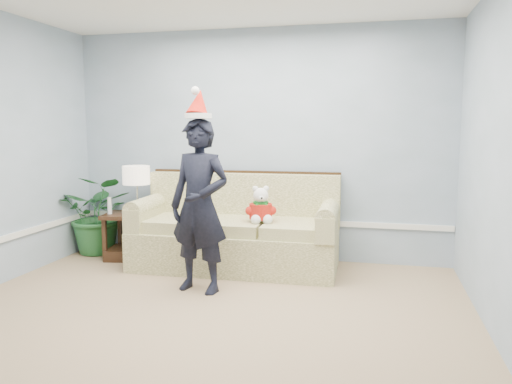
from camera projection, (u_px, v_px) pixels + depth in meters
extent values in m
cube|color=tan|center=(178.00, 343.00, 3.66)|extent=(4.50, 5.00, 0.02)
cube|color=#A0B0CC|center=(257.00, 145.00, 5.91)|extent=(4.50, 0.02, 2.70)
cube|color=white|center=(257.00, 220.00, 6.00)|extent=(4.48, 0.03, 0.06)
cube|color=olive|center=(235.00, 249.00, 5.56)|extent=(2.26, 1.00, 0.43)
cube|color=olive|center=(175.00, 222.00, 5.63)|extent=(0.68, 0.78, 0.13)
cube|color=olive|center=(234.00, 225.00, 5.47)|extent=(0.68, 0.78, 0.13)
cube|color=olive|center=(296.00, 228.00, 5.31)|extent=(0.68, 0.78, 0.13)
cube|color=olive|center=(244.00, 199.00, 5.84)|extent=(2.25, 0.26, 0.60)
cube|color=black|center=(245.00, 173.00, 5.88)|extent=(2.24, 0.11, 0.05)
cube|color=olive|center=(150.00, 215.00, 5.75)|extent=(0.21, 0.96, 0.26)
cube|color=olive|center=(328.00, 223.00, 5.28)|extent=(0.21, 0.96, 0.26)
cube|color=#362013|center=(129.00, 215.00, 5.90)|extent=(0.63, 0.55, 0.05)
cube|color=#362013|center=(130.00, 253.00, 5.96)|extent=(0.57, 0.49, 0.13)
cube|color=#362013|center=(105.00, 238.00, 5.81)|extent=(0.05, 0.05, 0.55)
cube|color=#362013|center=(141.00, 240.00, 5.70)|extent=(0.05, 0.05, 0.55)
cube|color=#362013|center=(120.00, 232.00, 6.16)|extent=(0.05, 0.05, 0.55)
cube|color=#362013|center=(154.00, 234.00, 6.06)|extent=(0.05, 0.05, 0.55)
cylinder|color=silver|center=(137.00, 212.00, 5.90)|extent=(0.15, 0.15, 0.03)
sphere|color=silver|center=(137.00, 205.00, 5.89)|extent=(0.09, 0.09, 0.09)
cylinder|color=silver|center=(137.00, 193.00, 5.87)|extent=(0.02, 0.02, 0.32)
cylinder|color=beige|center=(136.00, 175.00, 5.84)|extent=(0.32, 0.32, 0.22)
cylinder|color=silver|center=(110.00, 209.00, 5.84)|extent=(0.05, 0.05, 0.11)
cylinder|color=white|center=(109.00, 201.00, 5.83)|extent=(0.04, 0.04, 0.09)
cylinder|color=silver|center=(141.00, 211.00, 5.75)|extent=(0.05, 0.05, 0.11)
cylinder|color=white|center=(141.00, 202.00, 5.74)|extent=(0.04, 0.04, 0.09)
imported|color=#22602D|center=(99.00, 214.00, 6.17)|extent=(0.98, 0.88, 0.98)
imported|color=black|center=(200.00, 206.00, 4.70)|extent=(0.67, 0.50, 1.65)
cylinder|color=white|center=(198.00, 116.00, 4.59)|extent=(0.29, 0.29, 0.05)
cone|color=red|center=(199.00, 102.00, 4.59)|extent=(0.25, 0.30, 0.29)
sphere|color=white|center=(195.00, 91.00, 4.50)|extent=(0.08, 0.08, 0.08)
sphere|color=white|center=(261.00, 211.00, 5.32)|extent=(0.23, 0.23, 0.23)
cylinder|color=red|center=(261.00, 211.00, 5.32)|extent=(0.31, 0.31, 0.16)
cylinder|color=#12621D|center=(261.00, 203.00, 5.31)|extent=(0.21, 0.21, 0.03)
sphere|color=white|center=(253.00, 219.00, 5.24)|extent=(0.10, 0.10, 0.10)
sphere|color=white|center=(264.00, 220.00, 5.21)|extent=(0.10, 0.10, 0.10)
sphere|color=white|center=(260.00, 195.00, 5.29)|extent=(0.16, 0.16, 0.16)
sphere|color=black|center=(258.00, 198.00, 5.19)|extent=(0.02, 0.02, 0.02)
sphere|color=white|center=(255.00, 189.00, 5.30)|extent=(0.06, 0.06, 0.06)
sphere|color=white|center=(266.00, 189.00, 5.27)|extent=(0.06, 0.06, 0.06)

